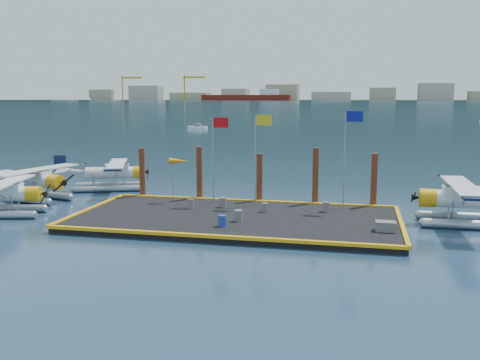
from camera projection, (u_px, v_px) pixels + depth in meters
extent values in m
plane|color=#172D47|center=(236.00, 222.00, 33.60)|extent=(4000.00, 4000.00, 0.00)
cube|color=black|center=(236.00, 219.00, 33.57)|extent=(20.00, 10.00, 0.40)
cube|color=black|center=(356.00, 99.00, 1094.38)|extent=(3000.00, 500.00, 0.30)
cube|color=#520E0B|center=(246.00, 98.00, 900.74)|extent=(150.00, 22.00, 10.00)
cube|color=silver|center=(269.00, 92.00, 890.79)|extent=(30.00, 16.00, 12.00)
cylinder|color=orange|center=(122.00, 88.00, 982.91)|extent=(2.40, 2.40, 44.00)
cylinder|color=orange|center=(184.00, 88.00, 957.29)|extent=(2.40, 2.40, 44.00)
cube|color=black|center=(358.00, 51.00, 1364.90)|extent=(2200.00, 500.00, 240.00)
cone|color=black|center=(234.00, 98.00, 1554.83)|extent=(1400.00, 1400.00, 520.00)
cone|color=black|center=(339.00, 98.00, 1539.00)|extent=(1300.00, 1300.00, 430.00)
cylinder|color=#959DA2|center=(4.00, 209.00, 36.45)|extent=(5.46, 1.79, 0.53)
cube|color=silver|center=(7.00, 189.00, 35.26)|extent=(2.12, 1.40, 0.80)
cube|color=black|center=(10.00, 187.00, 35.24)|extent=(1.42, 1.19, 0.49)
cylinder|color=orange|center=(34.00, 194.00, 35.34)|extent=(1.10, 1.20, 1.03)
cube|color=black|center=(45.00, 194.00, 35.35)|extent=(0.51, 1.93, 0.99)
cube|color=silver|center=(6.00, 183.00, 35.19)|extent=(3.13, 8.06, 0.11)
cube|color=black|center=(28.00, 174.00, 38.95)|extent=(1.48, 1.08, 0.12)
cylinder|color=#959DA2|center=(42.00, 194.00, 41.78)|extent=(5.83, 2.03, 0.57)
cylinder|color=#959DA2|center=(20.00, 198.00, 39.95)|extent=(5.83, 2.03, 0.57)
cylinder|color=silver|center=(32.00, 180.00, 40.58)|extent=(4.53, 2.12, 1.04)
cube|color=silver|center=(37.00, 176.00, 40.27)|extent=(2.28, 1.53, 0.85)
cube|color=black|center=(39.00, 174.00, 40.11)|extent=(1.53, 1.30, 0.52)
cylinder|color=orange|center=(56.00, 182.00, 39.47)|extent=(1.19, 1.30, 1.10)
cube|color=black|center=(64.00, 183.00, 39.11)|extent=(0.59, 2.06, 1.06)
cube|color=silver|center=(36.00, 170.00, 40.20)|extent=(3.52, 8.61, 0.11)
cube|color=black|center=(76.00, 164.00, 43.78)|extent=(1.59, 1.18, 0.12)
cylinder|color=#959DA2|center=(110.00, 185.00, 46.13)|extent=(5.32, 2.47, 0.53)
cylinder|color=#959DA2|center=(108.00, 189.00, 44.22)|extent=(5.32, 2.47, 0.53)
cylinder|color=silver|center=(111.00, 173.00, 45.01)|extent=(4.20, 2.39, 0.98)
cube|color=silver|center=(117.00, 169.00, 45.04)|extent=(2.17, 1.61, 0.80)
cube|color=black|center=(120.00, 167.00, 45.05)|extent=(1.49, 1.32, 0.49)
cylinder|color=orange|center=(139.00, 172.00, 45.35)|extent=(1.20, 1.28, 1.03)
cube|color=black|center=(148.00, 172.00, 45.46)|extent=(0.76, 1.86, 1.00)
cube|color=silver|center=(117.00, 164.00, 44.97)|extent=(4.11, 7.93, 0.11)
cube|color=black|center=(120.00, 159.00, 48.70)|extent=(1.53, 1.22, 0.12)
cube|color=black|center=(113.00, 170.00, 41.25)|extent=(1.53, 1.22, 0.12)
cube|color=black|center=(60.00, 164.00, 44.29)|extent=(0.95, 0.45, 1.51)
cube|color=silver|center=(62.00, 171.00, 44.39)|extent=(1.83, 3.10, 0.09)
cylinder|color=#959DA2|center=(477.00, 225.00, 31.67)|extent=(6.11, 0.63, 0.59)
cylinder|color=#959DA2|center=(470.00, 217.00, 33.76)|extent=(6.11, 0.63, 0.59)
cylinder|color=silver|center=(471.00, 200.00, 32.55)|extent=(4.59, 1.11, 1.08)
cube|color=silver|center=(462.00, 194.00, 32.62)|extent=(2.17, 1.10, 0.89)
cube|color=black|center=(457.00, 190.00, 32.65)|extent=(1.39, 1.04, 0.54)
cylinder|color=orange|center=(427.00, 198.00, 33.08)|extent=(0.99, 1.15, 1.14)
cube|color=black|center=(413.00, 197.00, 33.25)|extent=(0.07, 2.19, 1.11)
cube|color=silver|center=(462.00, 186.00, 32.54)|extent=(1.53, 8.88, 0.12)
cube|color=black|center=(477.00, 199.00, 28.45)|extent=(1.48, 0.90, 0.13)
cube|color=black|center=(450.00, 176.00, 36.63)|extent=(1.48, 0.90, 0.13)
cylinder|color=slate|center=(191.00, 204.00, 35.80)|extent=(0.44, 0.44, 0.62)
cylinder|color=#1C3B9B|center=(222.00, 221.00, 30.91)|extent=(0.47, 0.47, 0.66)
cylinder|color=slate|center=(265.00, 207.00, 34.77)|extent=(0.42, 0.42, 0.59)
cylinder|color=slate|center=(239.00, 216.00, 32.16)|extent=(0.48, 0.48, 0.68)
cylinder|color=slate|center=(326.00, 207.00, 34.81)|extent=(0.45, 0.45, 0.64)
cylinder|color=slate|center=(223.00, 202.00, 36.24)|extent=(0.47, 0.47, 0.66)
cube|color=slate|center=(386.00, 226.00, 29.81)|extent=(1.12, 0.74, 0.56)
cylinder|color=gray|center=(213.00, 161.00, 37.27)|extent=(0.08, 0.08, 6.00)
cube|color=#B40B0E|center=(221.00, 123.00, 36.74)|extent=(1.10, 0.03, 0.70)
cylinder|color=gray|center=(255.00, 160.00, 36.61)|extent=(0.08, 0.08, 6.20)
cube|color=gold|center=(264.00, 120.00, 36.06)|extent=(1.10, 0.03, 0.70)
cylinder|color=gray|center=(344.00, 160.00, 35.31)|extent=(0.08, 0.08, 6.50)
cube|color=navy|center=(354.00, 116.00, 34.74)|extent=(1.10, 0.03, 0.70)
cylinder|color=gray|center=(173.00, 180.00, 38.14)|extent=(0.07, 0.07, 3.00)
cone|color=orange|center=(179.00, 161.00, 37.82)|extent=(1.40, 0.44, 0.44)
cylinder|color=#4E2516|center=(142.00, 175.00, 40.31)|extent=(0.44, 0.44, 4.00)
cylinder|color=#4E2516|center=(199.00, 175.00, 39.33)|extent=(0.44, 0.44, 4.20)
cylinder|color=#4E2516|center=(259.00, 180.00, 38.40)|extent=(0.44, 0.44, 3.80)
cylinder|color=#4E2516|center=(315.00, 178.00, 37.51)|extent=(0.44, 0.44, 4.30)
cylinder|color=#4E2516|center=(374.00, 182.00, 36.68)|extent=(0.44, 0.44, 4.00)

